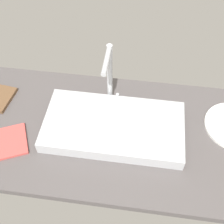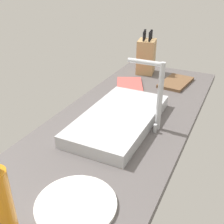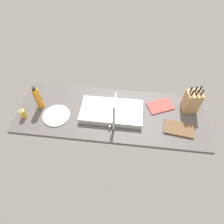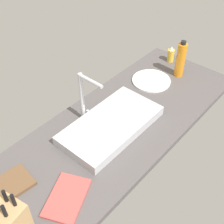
{
  "view_description": "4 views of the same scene",
  "coord_description": "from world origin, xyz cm",
  "px_view_note": "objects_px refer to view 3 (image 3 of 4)",
  "views": [
    {
      "loc": [
        9.19,
        -70.78,
        106.29
      ],
      "look_at": [
        -1.19,
        4.22,
        11.39
      ],
      "focal_mm": 46.8,
      "sensor_mm": 36.0,
      "label": 1
    },
    {
      "loc": [
        102.37,
        46.82,
        69.13
      ],
      "look_at": [
        4.2,
        -1.09,
        11.6
      ],
      "focal_mm": 44.15,
      "sensor_mm": 36.0,
      "label": 2
    },
    {
      "loc": [
        -14.09,
        117.29,
        156.2
      ],
      "look_at": [
        -1.03,
        4.57,
        10.89
      ],
      "focal_mm": 32.25,
      "sensor_mm": 36.0,
      "label": 3
    },
    {
      "loc": [
        -90.76,
        -78.65,
        123.62
      ],
      "look_at": [
        2.69,
        2.1,
        13.29
      ],
      "focal_mm": 48.75,
      "sensor_mm": 36.0,
      "label": 4
    }
  ],
  "objects_px": {
    "knife_block": "(192,101)",
    "cutting_board": "(179,129)",
    "dish_towel": "(160,106)",
    "soap_bottle": "(23,113)",
    "dinner_plate": "(56,116)",
    "sink_basin": "(112,112)",
    "faucet": "(114,115)",
    "water_bottle": "(38,98)"
  },
  "relations": [
    {
      "from": "soap_bottle",
      "to": "dish_towel",
      "type": "bearing_deg",
      "value": -167.87
    },
    {
      "from": "cutting_board",
      "to": "sink_basin",
      "type": "bearing_deg",
      "value": -10.1
    },
    {
      "from": "sink_basin",
      "to": "dish_towel",
      "type": "distance_m",
      "value": 0.49
    },
    {
      "from": "water_bottle",
      "to": "dish_towel",
      "type": "bearing_deg",
      "value": -173.56
    },
    {
      "from": "knife_block",
      "to": "cutting_board",
      "type": "distance_m",
      "value": 0.29
    },
    {
      "from": "water_bottle",
      "to": "dinner_plate",
      "type": "xyz_separation_m",
      "value": [
        -0.18,
        0.1,
        -0.12
      ]
    },
    {
      "from": "sink_basin",
      "to": "cutting_board",
      "type": "xyz_separation_m",
      "value": [
        -0.62,
        0.11,
        -0.02
      ]
    },
    {
      "from": "knife_block",
      "to": "water_bottle",
      "type": "distance_m",
      "value": 1.44
    },
    {
      "from": "cutting_board",
      "to": "dinner_plate",
      "type": "distance_m",
      "value": 1.14
    },
    {
      "from": "faucet",
      "to": "cutting_board",
      "type": "relative_size",
      "value": 1.21
    },
    {
      "from": "soap_bottle",
      "to": "dinner_plate",
      "type": "height_order",
      "value": "soap_bottle"
    },
    {
      "from": "faucet",
      "to": "knife_block",
      "type": "relative_size",
      "value": 1.09
    },
    {
      "from": "faucet",
      "to": "knife_block",
      "type": "bearing_deg",
      "value": -157.3
    },
    {
      "from": "cutting_board",
      "to": "soap_bottle",
      "type": "distance_m",
      "value": 1.44
    },
    {
      "from": "sink_basin",
      "to": "soap_bottle",
      "type": "height_order",
      "value": "soap_bottle"
    },
    {
      "from": "cutting_board",
      "to": "dish_towel",
      "type": "distance_m",
      "value": 0.3
    },
    {
      "from": "soap_bottle",
      "to": "dinner_plate",
      "type": "xyz_separation_m",
      "value": [
        -0.3,
        -0.04,
        -0.04
      ]
    },
    {
      "from": "sink_basin",
      "to": "dinner_plate",
      "type": "relative_size",
      "value": 2.28
    },
    {
      "from": "knife_block",
      "to": "dinner_plate",
      "type": "distance_m",
      "value": 1.28
    },
    {
      "from": "knife_block",
      "to": "dish_towel",
      "type": "relative_size",
      "value": 1.21
    },
    {
      "from": "dish_towel",
      "to": "cutting_board",
      "type": "bearing_deg",
      "value": 122.12
    },
    {
      "from": "soap_bottle",
      "to": "dish_towel",
      "type": "xyz_separation_m",
      "value": [
        -1.28,
        -0.27,
        -0.04
      ]
    },
    {
      "from": "cutting_board",
      "to": "knife_block",
      "type": "bearing_deg",
      "value": -114.56
    },
    {
      "from": "faucet",
      "to": "dish_towel",
      "type": "height_order",
      "value": "faucet"
    },
    {
      "from": "knife_block",
      "to": "water_bottle",
      "type": "xyz_separation_m",
      "value": [
        1.43,
        0.13,
        0.0
      ]
    },
    {
      "from": "faucet",
      "to": "water_bottle",
      "type": "bearing_deg",
      "value": -12.67
    },
    {
      "from": "sink_basin",
      "to": "water_bottle",
      "type": "xyz_separation_m",
      "value": [
        0.7,
        -0.01,
        0.09
      ]
    },
    {
      "from": "knife_block",
      "to": "sink_basin",
      "type": "bearing_deg",
      "value": 0.31
    },
    {
      "from": "sink_basin",
      "to": "dish_towel",
      "type": "relative_size",
      "value": 2.44
    },
    {
      "from": "dish_towel",
      "to": "knife_block",
      "type": "bearing_deg",
      "value": 178.83
    },
    {
      "from": "knife_block",
      "to": "cutting_board",
      "type": "bearing_deg",
      "value": 55.31
    },
    {
      "from": "knife_block",
      "to": "dish_towel",
      "type": "xyz_separation_m",
      "value": [
        0.27,
        -0.01,
        -0.11
      ]
    },
    {
      "from": "faucet",
      "to": "water_bottle",
      "type": "xyz_separation_m",
      "value": [
        0.74,
        -0.17,
        -0.07
      ]
    },
    {
      "from": "dinner_plate",
      "to": "knife_block",
      "type": "bearing_deg",
      "value": -169.76
    },
    {
      "from": "soap_bottle",
      "to": "dish_towel",
      "type": "height_order",
      "value": "soap_bottle"
    },
    {
      "from": "cutting_board",
      "to": "water_bottle",
      "type": "height_order",
      "value": "water_bottle"
    },
    {
      "from": "knife_block",
      "to": "cutting_board",
      "type": "height_order",
      "value": "knife_block"
    },
    {
      "from": "soap_bottle",
      "to": "water_bottle",
      "type": "relative_size",
      "value": 0.46
    },
    {
      "from": "faucet",
      "to": "cutting_board",
      "type": "distance_m",
      "value": 0.61
    },
    {
      "from": "cutting_board",
      "to": "soap_bottle",
      "type": "relative_size",
      "value": 2.17
    },
    {
      "from": "sink_basin",
      "to": "faucet",
      "type": "bearing_deg",
      "value": 103.75
    },
    {
      "from": "sink_basin",
      "to": "knife_block",
      "type": "bearing_deg",
      "value": -169.56
    }
  ]
}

